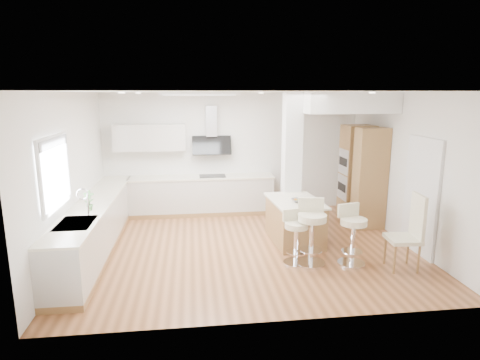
{
  "coord_description": "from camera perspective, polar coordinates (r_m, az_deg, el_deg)",
  "views": [
    {
      "loc": [
        -0.97,
        -6.91,
        2.77
      ],
      "look_at": [
        -0.08,
        0.4,
        1.18
      ],
      "focal_mm": 30.0,
      "sensor_mm": 36.0,
      "label": 1
    }
  ],
  "objects": [
    {
      "name": "ground",
      "position": [
        7.5,
        0.96,
        -9.48
      ],
      "size": [
        6.0,
        6.0,
        0.0
      ],
      "primitive_type": "plane",
      "color": "#A3663C",
      "rests_on": "ground"
    },
    {
      "name": "ceiling",
      "position": [
        7.5,
        0.96,
        -9.48
      ],
      "size": [
        6.0,
        5.0,
        0.02
      ],
      "primitive_type": "cube",
      "color": "white",
      "rests_on": "ground"
    },
    {
      "name": "wall_back",
      "position": [
        9.56,
        -1.08,
        3.93
      ],
      "size": [
        6.0,
        0.04,
        2.8
      ],
      "primitive_type": "cube",
      "color": "white",
      "rests_on": "ground"
    },
    {
      "name": "wall_left",
      "position": [
        7.33,
        -22.92,
        0.43
      ],
      "size": [
        0.04,
        5.0,
        2.8
      ],
      "primitive_type": "cube",
      "color": "white",
      "rests_on": "ground"
    },
    {
      "name": "wall_right",
      "position": [
        8.08,
        22.57,
        1.48
      ],
      "size": [
        0.04,
        5.0,
        2.8
      ],
      "primitive_type": "cube",
      "color": "white",
      "rests_on": "ground"
    },
    {
      "name": "skylight",
      "position": [
        7.51,
        -5.74,
        12.12
      ],
      "size": [
        4.1,
        2.1,
        0.06
      ],
      "color": "white",
      "rests_on": "ground"
    },
    {
      "name": "window_left",
      "position": [
        6.42,
        -24.89,
        1.39
      ],
      "size": [
        0.06,
        1.28,
        1.07
      ],
      "color": "silver",
      "rests_on": "ground"
    },
    {
      "name": "doorway_right",
      "position": [
        7.65,
        24.34,
        -2.31
      ],
      "size": [
        0.05,
        1.0,
        2.1
      ],
      "color": "#484239",
      "rests_on": "ground"
    },
    {
      "name": "counter_left",
      "position": [
        7.7,
        -19.72,
        -6.03
      ],
      "size": [
        0.63,
        4.5,
        1.35
      ],
      "color": "#9E7543",
      "rests_on": "ground"
    },
    {
      "name": "counter_back",
      "position": [
        9.36,
        -6.46,
        -0.7
      ],
      "size": [
        3.62,
        0.63,
        2.5
      ],
      "color": "#9E7543",
      "rests_on": "ground"
    },
    {
      "name": "pillar",
      "position": [
        8.23,
        7.34,
        2.49
      ],
      "size": [
        0.35,
        0.35,
        2.8
      ],
      "color": "white",
      "rests_on": "ground"
    },
    {
      "name": "soffit",
      "position": [
        8.86,
        13.55,
        10.75
      ],
      "size": [
        1.78,
        2.2,
        0.4
      ],
      "color": "white",
      "rests_on": "ground"
    },
    {
      "name": "oven_column",
      "position": [
        9.08,
        16.85,
        0.72
      ],
      "size": [
        0.63,
        1.21,
        2.1
      ],
      "color": "#9E7543",
      "rests_on": "ground"
    },
    {
      "name": "peninsula",
      "position": [
        7.71,
        7.77,
        -5.73
      ],
      "size": [
        0.97,
        1.4,
        0.88
      ],
      "rotation": [
        0.0,
        0.0,
        0.06
      ],
      "color": "#9E7543",
      "rests_on": "ground"
    },
    {
      "name": "bar_stool_a",
      "position": [
        6.71,
        7.92,
        -7.63
      ],
      "size": [
        0.48,
        0.48,
        0.9
      ],
      "rotation": [
        0.0,
        0.0,
        0.21
      ],
      "color": "white",
      "rests_on": "ground"
    },
    {
      "name": "bar_stool_b",
      "position": [
        6.71,
        10.14,
        -6.78
      ],
      "size": [
        0.56,
        0.56,
        1.09
      ],
      "rotation": [
        0.0,
        0.0,
        -0.15
      ],
      "color": "white",
      "rests_on": "ground"
    },
    {
      "name": "bar_stool_c",
      "position": [
        6.86,
        15.69,
        -7.06
      ],
      "size": [
        0.54,
        0.54,
        1.0
      ],
      "rotation": [
        0.0,
        0.0,
        0.22
      ],
      "color": "white",
      "rests_on": "ground"
    },
    {
      "name": "dining_chair",
      "position": [
        6.96,
        23.07,
        -6.5
      ],
      "size": [
        0.52,
        0.52,
        1.23
      ],
      "rotation": [
        0.0,
        0.0,
        -0.09
      ],
      "color": "beige",
      "rests_on": "ground"
    }
  ]
}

